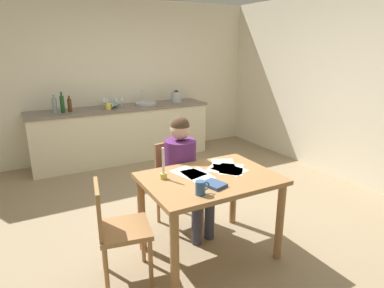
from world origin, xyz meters
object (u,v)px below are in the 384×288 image
Objects in this scene: dining_table at (210,190)px; bottle_oil at (55,105)px; bottle_vinegar at (62,104)px; wine_glass_by_kettle at (116,99)px; book_magazine at (214,184)px; coffee_mug at (201,188)px; person_seated at (184,168)px; bottle_wine_red at (70,105)px; mixing_bowl at (112,104)px; teacup_on_counter at (108,106)px; stovetop_kettle at (176,96)px; candlestick at (163,170)px; wine_glass_near_sink at (121,99)px; chair_at_table at (177,179)px; sink_unit at (146,103)px; wine_glass_back_right at (104,100)px; chair_side_empty at (116,228)px; wine_glass_back_left at (107,100)px.

dining_table is 3.11m from bottle_oil.
dining_table is 3.04m from bottle_vinegar.
book_magazine is at bearing -92.51° from wine_glass_by_kettle.
coffee_mug is 0.20m from book_magazine.
person_seated is 4.98× the size of bottle_wine_red.
bottle_wine_red is 0.66m from mixing_bowl.
teacup_on_counter is at bearing 93.62° from person_seated.
coffee_mug is 0.95× the size of teacup_on_counter.
bottle_oil is (-0.90, 2.96, 0.37)m from dining_table.
stovetop_kettle is at bearing 65.91° from person_seated.
candlestick is 2.81m from bottle_wine_red.
bottle_wine_red reaches higher than stovetop_kettle.
candlestick is at bearing 115.57° from book_magazine.
bottle_oil is at bearing -171.27° from wine_glass_near_sink.
mixing_bowl is 1.01× the size of stovetop_kettle.
chair_at_table is at bearing -70.78° from bottle_vinegar.
teacup_on_counter is (-0.15, 2.31, 0.28)m from person_seated.
bottle_oil is at bearing 110.32° from person_seated.
teacup_on_counter is (0.66, -0.09, -0.08)m from bottle_vinegar.
chair_at_table is 0.89m from book_magazine.
coffee_mug is at bearing -93.69° from mixing_bowl.
wine_glass_by_kettle is at bearing 171.79° from stovetop_kettle.
wine_glass_near_sink is (1.06, 0.16, -0.00)m from bottle_oil.
sink_unit is 1.17× the size of bottle_vinegar.
stovetop_kettle reaches higher than wine_glass_near_sink.
wine_glass_near_sink is (0.15, 2.61, 0.33)m from person_seated.
chair_at_table is at bearing -91.87° from wine_glass_by_kettle.
candlestick is 3.03m from wine_glass_near_sink.
coffee_mug is 3.26m from mixing_bowl.
bottle_wine_red is (-0.69, 2.93, 0.36)m from dining_table.
mixing_bowl is at bearing 4.06° from bottle_wine_red.
bottle_vinegar reaches higher than teacup_on_counter.
teacup_on_counter is (-0.13, 2.17, 0.45)m from chair_at_table.
person_seated is 7.76× the size of wine_glass_back_right.
wine_glass_by_kettle is (0.08, 2.47, 0.51)m from chair_at_table.
chair_side_empty is 5.60× the size of wine_glass_back_left.
wine_glass_by_kettle is at bearing 13.89° from bottle_wine_red.
wine_glass_near_sink is at bearing 44.94° from teacup_on_counter.
wine_glass_near_sink is at bearing 0.00° from wine_glass_back_right.
bottle_wine_red reaches higher than coffee_mug.
book_magazine is at bearing -110.56° from stovetop_kettle.
stovetop_kettle reaches higher than coffee_mug.
bottle_vinegar reaches higher than stovetop_kettle.
person_seated is 2.53m from sink_unit.
chair_at_table is 2.52m from wine_glass_back_left.
bottle_oil is at bearing 88.21° from book_magazine.
chair_side_empty is at bearing -90.80° from bottle_vinegar.
candlestick is at bearing -117.72° from stovetop_kettle.
stovetop_kettle is at bearing 1.21° from bottle_wine_red.
bottle_vinegar is at bearing -168.57° from bottle_wine_red.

